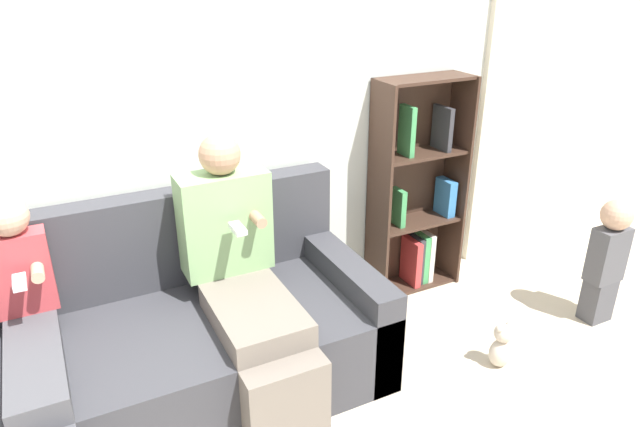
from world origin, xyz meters
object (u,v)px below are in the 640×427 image
Objects in this scene: adult_seated at (244,274)px; child_seated at (33,351)px; toddler_standing at (607,257)px; couch at (173,344)px; bookshelf at (416,198)px; teddy_bear at (502,346)px.

adult_seated is 1.15× the size of child_seated.
toddler_standing is at bearing -6.87° from child_seated.
couch is at bearing 165.04° from adult_seated.
toddler_standing is 0.56× the size of bookshelf.
couch is at bearing 168.17° from toddler_standing.
teddy_bear is (-0.79, -0.07, -0.29)m from toddler_standing.
teddy_bear is at bearing -21.51° from adult_seated.
couch reaches higher than toddler_standing.
child_seated is 2.22m from bookshelf.
adult_seated is 1.37m from teddy_bear.
toddler_standing is 1.11m from bookshelf.
toddler_standing is at bearing -11.83° from couch.
couch reaches higher than teddy_bear.
couch is 1.68m from bookshelf.
teddy_bear is at bearing -20.11° from couch.
bookshelf is (-0.71, 0.83, 0.18)m from toddler_standing.
adult_seated is 1.35m from bookshelf.
adult_seated is 4.70× the size of teddy_bear.
bookshelf is at bearing 12.17° from couch.
adult_seated is 0.91× the size of bookshelf.
child_seated is at bearing -167.32° from bookshelf.
bookshelf is (2.16, 0.49, 0.06)m from child_seated.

